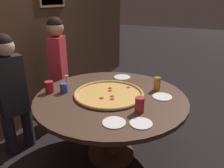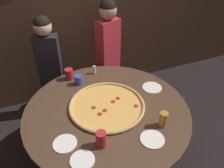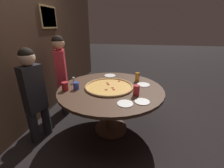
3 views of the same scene
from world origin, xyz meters
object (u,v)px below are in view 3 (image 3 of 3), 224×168
(white_plate_right_side, at_px, (110,76))
(white_plate_far_back, at_px, (142,102))
(dining_table, at_px, (111,96))
(diner_far_right, at_px, (61,71))
(giant_pizza, at_px, (109,87))
(drink_cup_near_left, at_px, (136,90))
(condiment_shaker, at_px, (74,80))
(drink_cup_far_left, at_px, (137,77))
(drink_cup_centre_back, at_px, (76,86))
(diner_centre_back, at_px, (34,91))
(white_plate_beside_cup, at_px, (143,85))
(white_plate_near_front, at_px, (125,104))
(drink_cup_beside_pizza, at_px, (65,86))

(white_plate_right_side, bearing_deg, white_plate_far_back, -148.39)
(dining_table, height_order, diner_far_right, diner_far_right)
(giant_pizza, xyz_separation_m, drink_cup_near_left, (-0.21, -0.40, 0.06))
(condiment_shaker, bearing_deg, drink_cup_near_left, -105.86)
(white_plate_right_side, bearing_deg, condiment_shaker, 133.26)
(drink_cup_far_left, distance_m, white_plate_far_back, 0.74)
(giant_pizza, relative_size, drink_cup_centre_back, 6.97)
(diner_centre_back, bearing_deg, drink_cup_centre_back, 132.89)
(white_plate_beside_cup, relative_size, diner_centre_back, 0.15)
(diner_far_right, bearing_deg, diner_centre_back, -23.65)
(giant_pizza, bearing_deg, white_plate_far_back, -128.37)
(white_plate_far_back, bearing_deg, white_plate_near_front, 113.11)
(white_plate_beside_cup, bearing_deg, drink_cup_far_left, 32.37)
(drink_cup_centre_back, height_order, white_plate_near_front, drink_cup_centre_back)
(drink_cup_centre_back, height_order, diner_centre_back, diner_centre_back)
(drink_cup_centre_back, distance_m, white_plate_beside_cup, 1.03)
(diner_far_right, distance_m, diner_centre_back, 0.77)
(drink_cup_centre_back, xyz_separation_m, white_plate_far_back, (-0.23, -0.94, -0.05))
(drink_cup_centre_back, bearing_deg, white_plate_far_back, -103.92)
(dining_table, relative_size, drink_cup_beside_pizza, 12.59)
(white_plate_near_front, height_order, condiment_shaker, condiment_shaker)
(drink_cup_near_left, bearing_deg, diner_far_right, 66.25)
(drink_cup_centre_back, relative_size, white_plate_near_front, 0.54)
(white_plate_far_back, bearing_deg, white_plate_beside_cup, -2.66)
(drink_cup_centre_back, height_order, condiment_shaker, drink_cup_centre_back)
(white_plate_near_front, xyz_separation_m, condiment_shaker, (0.54, 0.88, 0.05))
(white_plate_beside_cup, bearing_deg, drink_cup_beside_pizza, 110.42)
(white_plate_near_front, relative_size, diner_centre_back, 0.14)
(drink_cup_beside_pizza, height_order, diner_centre_back, diner_centre_back)
(white_plate_near_front, xyz_separation_m, diner_centre_back, (0.09, 1.27, 0.03))
(white_plate_far_back, bearing_deg, diner_far_right, 61.71)
(drink_cup_beside_pizza, xyz_separation_m, diner_centre_back, (-0.16, 0.39, -0.03))
(white_plate_beside_cup, xyz_separation_m, white_plate_right_side, (0.36, 0.60, 0.00))
(drink_cup_centre_back, relative_size, white_plate_beside_cup, 0.52)
(white_plate_beside_cup, bearing_deg, white_plate_right_side, 59.24)
(white_plate_beside_cup, distance_m, white_plate_right_side, 0.70)
(drink_cup_beside_pizza, relative_size, white_plate_far_back, 0.67)
(white_plate_right_side, distance_m, diner_far_right, 0.89)
(giant_pizza, relative_size, condiment_shaker, 7.47)
(condiment_shaker, bearing_deg, diner_centre_back, 139.06)
(giant_pizza, distance_m, white_plate_right_side, 0.56)
(drink_cup_far_left, xyz_separation_m, diner_far_right, (0.05, 1.37, 0.01))
(drink_cup_beside_pizza, relative_size, white_plate_right_side, 0.60)
(white_plate_far_back, relative_size, diner_far_right, 0.13)
(dining_table, xyz_separation_m, drink_cup_beside_pizza, (-0.21, 0.62, 0.20))
(white_plate_beside_cup, distance_m, white_plate_far_back, 0.57)
(white_plate_far_back, bearing_deg, drink_cup_far_left, 5.75)
(dining_table, xyz_separation_m, drink_cup_far_left, (0.36, -0.38, 0.21))
(dining_table, distance_m, white_plate_far_back, 0.60)
(white_plate_right_side, relative_size, diner_centre_back, 0.15)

